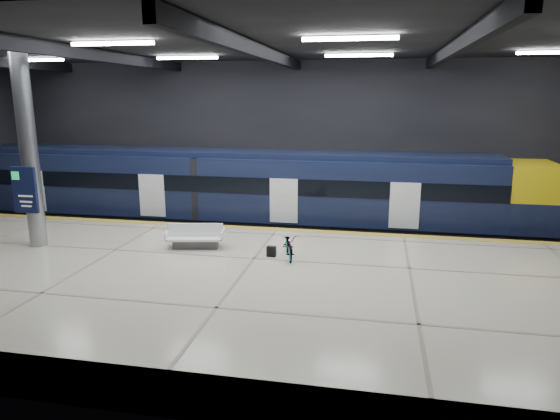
# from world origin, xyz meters

# --- Properties ---
(ground) EXTENTS (30.00, 30.00, 0.00)m
(ground) POSITION_xyz_m (0.00, 0.00, 0.00)
(ground) COLOR black
(ground) RESTS_ON ground
(room_shell) EXTENTS (30.10, 16.10, 8.05)m
(room_shell) POSITION_xyz_m (-0.00, 0.00, 5.72)
(room_shell) COLOR black
(room_shell) RESTS_ON ground
(platform) EXTENTS (30.00, 11.00, 1.10)m
(platform) POSITION_xyz_m (0.00, -2.50, 0.55)
(platform) COLOR beige
(platform) RESTS_ON ground
(safety_strip) EXTENTS (30.00, 0.40, 0.01)m
(safety_strip) POSITION_xyz_m (0.00, 2.75, 1.11)
(safety_strip) COLOR gold
(safety_strip) RESTS_ON platform
(rails) EXTENTS (30.00, 1.52, 0.16)m
(rails) POSITION_xyz_m (0.00, 5.50, 0.08)
(rails) COLOR gray
(rails) RESTS_ON ground
(train) EXTENTS (29.40, 2.84, 3.79)m
(train) POSITION_xyz_m (-1.16, 5.50, 2.06)
(train) COLOR black
(train) RESTS_ON ground
(bench) EXTENTS (2.14, 1.20, 0.89)m
(bench) POSITION_xyz_m (-2.32, -0.23, 1.41)
(bench) COLOR #595B60
(bench) RESTS_ON platform
(bicycle) EXTENTS (1.01, 1.74, 0.87)m
(bicycle) POSITION_xyz_m (1.12, -0.67, 1.53)
(bicycle) COLOR #99999E
(bicycle) RESTS_ON platform
(pannier_bag) EXTENTS (0.31, 0.20, 0.35)m
(pannier_bag) POSITION_xyz_m (0.52, -0.67, 1.28)
(pannier_bag) COLOR black
(pannier_bag) RESTS_ON platform
(info_column) EXTENTS (0.90, 0.78, 6.90)m
(info_column) POSITION_xyz_m (-8.00, -1.03, 4.46)
(info_column) COLOR #9EA0A5
(info_column) RESTS_ON platform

